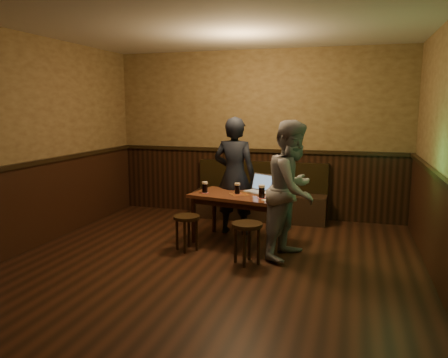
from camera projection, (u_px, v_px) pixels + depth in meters
The scene contains 12 objects.
room at pixel (204, 168), 4.81m from camera, with size 5.04×6.04×2.84m.
bench at pixel (260, 200), 7.32m from camera, with size 2.20×0.50×0.95m.
pub_table at pixel (239, 201), 5.98m from camera, with size 1.39×0.97×0.69m.
stool_left at pixel (187, 223), 5.69m from camera, with size 0.39×0.39×0.46m.
stool_right at pixel (247, 231), 5.19m from camera, with size 0.38×0.38×0.50m.
pint_left at pixel (205, 187), 6.05m from camera, with size 0.10×0.10×0.16m.
pint_mid at pixel (237, 188), 5.97m from camera, with size 0.10×0.10×0.15m.
pint_right at pixel (262, 191), 5.71m from camera, with size 0.11×0.11×0.17m.
laptop at pixel (259, 188), 6.09m from camera, with size 0.45×0.42×0.25m.
menu at pixel (271, 200), 5.56m from camera, with size 0.22×0.15×0.00m, color silver.
person_suit at pixel (235, 176), 6.38m from camera, with size 0.63×0.41×1.73m, color black.
person_grey at pixel (292, 190), 5.37m from camera, with size 0.83×0.65×1.71m, color gray.
Camera 1 is at (1.58, -4.29, 1.86)m, focal length 35.00 mm.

